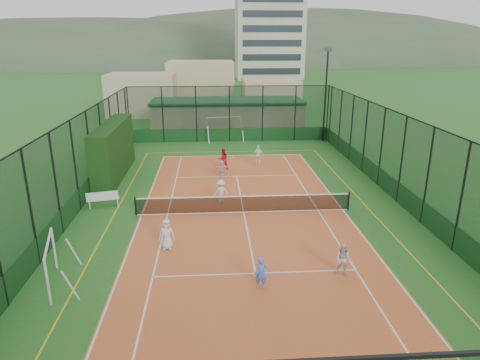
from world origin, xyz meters
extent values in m
plane|color=#306021|center=(0.00, 0.00, 0.00)|extent=(300.00, 300.00, 0.00)
cube|color=#BF532A|center=(0.00, 0.00, 0.01)|extent=(11.17, 23.97, 0.01)
cube|color=beige|center=(12.00, 82.00, 15.00)|extent=(15.00, 12.00, 30.00)
cube|color=black|center=(-8.30, 7.08, 1.81)|extent=(1.24, 8.29, 3.63)
imported|color=silver|center=(-3.75, -3.99, 0.72)|extent=(0.71, 0.47, 1.41)
imported|color=#507EE5|center=(0.09, -7.48, 0.65)|extent=(0.49, 0.35, 1.29)
imported|color=silver|center=(3.44, -6.76, 0.69)|extent=(0.84, 0.78, 1.37)
imported|color=silver|center=(-1.20, 1.56, 0.69)|extent=(0.98, 0.72, 1.35)
imported|color=white|center=(1.77, 9.04, 0.76)|extent=(0.91, 0.45, 1.51)
imported|color=silver|center=(-1.01, 6.48, 0.57)|extent=(1.10, 0.61, 1.13)
imported|color=red|center=(-0.87, 8.10, 0.79)|extent=(0.85, 0.72, 1.55)
sphere|color=#CCE033|center=(0.63, 1.31, 0.04)|extent=(0.07, 0.07, 0.07)
sphere|color=#CCE033|center=(0.10, 1.45, 0.04)|extent=(0.07, 0.07, 0.07)
sphere|color=#CCE033|center=(-1.79, 2.17, 0.04)|extent=(0.07, 0.07, 0.07)
sphere|color=#CCE033|center=(-1.51, 0.98, 0.04)|extent=(0.07, 0.07, 0.07)
sphere|color=#CCE033|center=(2.98, 0.94, 0.04)|extent=(0.07, 0.07, 0.07)
camera|label=1|loc=(-1.65, -21.49, 9.02)|focal=32.00mm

